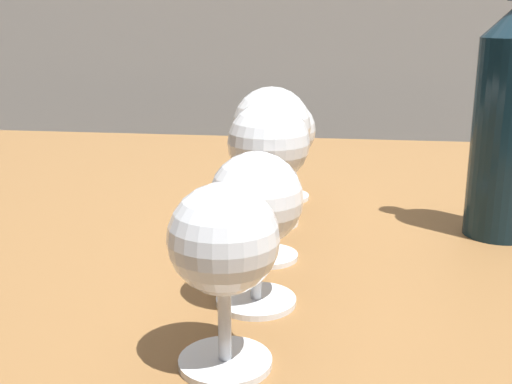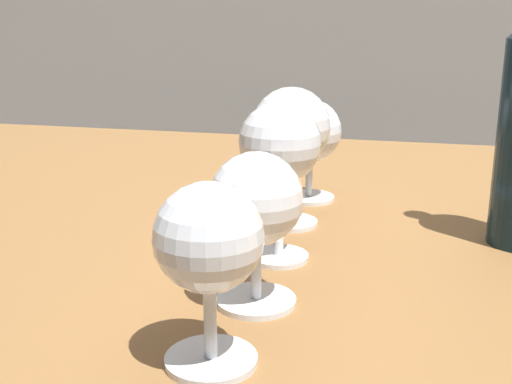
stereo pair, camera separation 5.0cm
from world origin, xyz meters
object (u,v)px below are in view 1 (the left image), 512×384
(wine_glass_chardonnay, at_px, (256,203))
(wine_glass_amber, at_px, (269,147))
(wine_bottle, at_px, (509,116))
(wine_glass_cabernet, at_px, (284,133))
(wine_glass_pinot, at_px, (272,130))
(wine_glass_port, at_px, (224,246))

(wine_glass_chardonnay, distance_m, wine_glass_amber, 0.10)
(wine_glass_chardonnay, bearing_deg, wine_bottle, 40.88)
(wine_bottle, bearing_deg, wine_glass_chardonnay, -139.12)
(wine_glass_chardonnay, height_order, wine_glass_cabernet, same)
(wine_glass_amber, relative_size, wine_glass_pinot, 0.99)
(wine_glass_port, relative_size, wine_glass_amber, 0.83)
(wine_glass_cabernet, bearing_deg, wine_bottle, -24.09)
(wine_glass_cabernet, bearing_deg, wine_glass_chardonnay, -88.90)
(wine_bottle, bearing_deg, wine_glass_cabernet, 155.91)
(wine_glass_cabernet, bearing_deg, wine_glass_port, -90.28)
(wine_glass_chardonnay, xyz_separation_m, wine_glass_pinot, (-0.01, 0.21, 0.02))
(wine_glass_pinot, bearing_deg, wine_bottle, -0.83)
(wine_glass_port, relative_size, wine_glass_chardonnay, 1.00)
(wine_glass_amber, bearing_deg, wine_bottle, 23.45)
(wine_glass_port, relative_size, wine_glass_pinot, 0.83)
(wine_glass_pinot, xyz_separation_m, wine_bottle, (0.24, -0.00, 0.02))
(wine_glass_amber, distance_m, wine_glass_pinot, 0.11)
(wine_glass_port, xyz_separation_m, wine_glass_chardonnay, (0.01, 0.10, -0.00))
(wine_glass_chardonnay, height_order, wine_bottle, wine_bottle)
(wine_glass_amber, xyz_separation_m, wine_bottle, (0.24, 0.10, 0.02))
(wine_glass_port, bearing_deg, wine_glass_pinot, 90.52)
(wine_glass_pinot, bearing_deg, wine_glass_port, -89.48)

